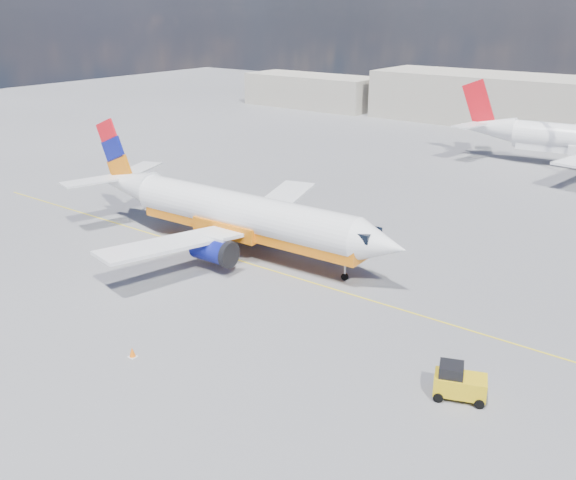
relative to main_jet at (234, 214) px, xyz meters
The scene contains 6 objects.
ground 7.20m from the main_jet, 43.30° to the right, with size 240.00×240.00×0.00m, color #5C5C61.
taxi_line 5.84m from the main_jet, 17.03° to the right, with size 70.00×0.15×0.01m, color yellow.
terminal_annex 78.65m from the main_jet, 120.81° to the left, with size 26.00×10.00×6.00m, color #BBB2A1.
main_jet is the anchor object (origin of this frame).
gse_tug 24.50m from the main_jet, 20.77° to the right, with size 2.92×2.39×1.84m.
traffic_cone 17.58m from the main_jet, 67.86° to the right, with size 0.43×0.43×0.60m.
Camera 1 is at (28.14, -31.58, 18.80)m, focal length 40.00 mm.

